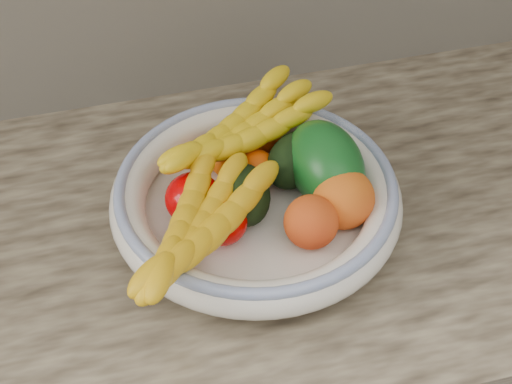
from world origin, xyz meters
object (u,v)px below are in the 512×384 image
Objects in this scene: green_mango at (325,164)px; fruit_bowl at (256,198)px; banana_bunch_front at (197,232)px; banana_bunch_back at (240,136)px.

fruit_bowl is at bearing -179.17° from green_mango.
banana_bunch_front is (-0.09, -0.07, 0.03)m from fruit_bowl.
fruit_bowl is 1.36× the size of banana_bunch_back.
fruit_bowl is at bearing -118.44° from banana_bunch_back.
banana_bunch_back is 0.18m from banana_bunch_front.
fruit_bowl is 2.67× the size of green_mango.
fruit_bowl is at bearing -15.17° from banana_bunch_front.
fruit_bowl is 0.10m from green_mango.
green_mango is at bearing 7.03° from fruit_bowl.
banana_bunch_front is at bearing -142.11° from fruit_bowl.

